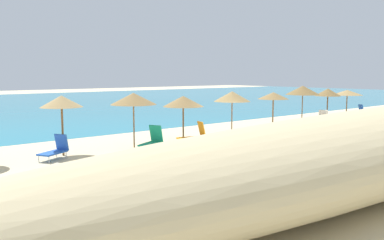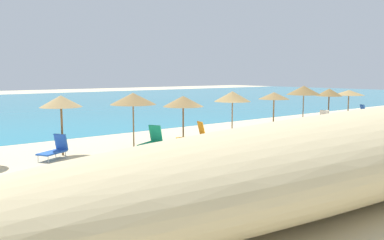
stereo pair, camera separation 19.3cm
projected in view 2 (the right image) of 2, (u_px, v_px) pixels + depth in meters
name	position (u px, v px, depth m)	size (l,w,h in m)	color
ground_plane	(233.00, 141.00, 22.31)	(160.00, 160.00, 0.00)	beige
sea_water	(36.00, 104.00, 49.15)	(160.00, 56.55, 0.01)	teal
beach_umbrella_2	(61.00, 102.00, 18.08)	(1.93, 1.93, 2.81)	brown
beach_umbrella_3	(133.00, 99.00, 20.08)	(2.36, 2.36, 2.83)	brown
beach_umbrella_4	(183.00, 101.00, 22.70)	(2.35, 2.35, 2.53)	brown
beach_umbrella_5	(232.00, 96.00, 25.15)	(2.35, 2.35, 2.69)	brown
beach_umbrella_6	(274.00, 96.00, 27.25)	(2.15, 2.15, 2.53)	brown
beach_umbrella_7	(304.00, 90.00, 29.51)	(2.55, 2.55, 2.91)	brown
beach_umbrella_8	(329.00, 92.00, 31.65)	(2.06, 2.06, 2.63)	brown
beach_umbrella_9	(349.00, 93.00, 34.19)	(2.60, 2.60, 2.40)	brown
lounge_chair_0	(359.00, 113.00, 33.64)	(1.44, 1.22, 1.18)	blue
lounge_chair_1	(324.00, 119.00, 29.32)	(1.79, 1.46, 1.08)	white
lounge_chair_2	(194.00, 135.00, 21.72)	(1.66, 1.02, 1.16)	orange
lounge_chair_3	(55.00, 149.00, 17.54)	(1.50, 1.23, 1.08)	blue
lounge_chair_4	(152.00, 140.00, 19.80)	(1.60, 1.26, 1.19)	#199972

